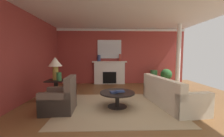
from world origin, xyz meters
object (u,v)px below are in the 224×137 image
Objects in this scene: vase_mantel_left at (99,58)px; potted_plant at (166,76)px; side_table at (56,89)px; mantel_mirror at (109,49)px; vase_mantel_right at (120,58)px; fireplace at (109,73)px; armchair_near_window at (60,100)px; vase_tall_corner at (154,77)px; vase_on_side_table at (59,76)px; table_lamp at (55,64)px; sofa at (170,95)px; coffee_table at (117,96)px.

vase_mantel_left reaches higher than potted_plant.
vase_mantel_left is at bearing 65.87° from side_table.
mantel_mirror reaches higher than vase_mantel_right.
armchair_near_window is at bearing -109.79° from fireplace.
potted_plant is (0.60, -0.12, 0.11)m from vase_tall_corner.
vase_mantel_left is (1.10, 2.91, 0.54)m from vase_on_side_table.
table_lamp is at bearing 141.34° from vase_on_side_table.
potted_plant is (2.87, -0.54, -1.34)m from mantel_mirror.
sofa is at bearing -69.71° from vase_mantel_right.
potted_plant is (2.32, -0.37, -0.90)m from vase_mantel_right.
vase_mantel_left is (-0.55, -0.05, 0.80)m from fireplace.
vase_mantel_right is at bearing 170.88° from potted_plant.
side_table is at bearing -148.04° from vase_tall_corner.
table_lamp is 0.98× the size of vase_tall_corner.
vase_on_side_table is (0.15, -0.12, -0.39)m from table_lamp.
table_lamp is at bearing -148.04° from vase_tall_corner.
vase_tall_corner is (3.62, 3.47, 0.07)m from armchair_near_window.
vase_mantel_left is (1.25, 2.79, 0.14)m from table_lamp.
sofa is 2.90× the size of vase_tall_corner.
armchair_near_window is at bearing -141.58° from potted_plant.
armchair_near_window is 1.27× the size of table_lamp.
mantel_mirror is 1.67× the size of table_lamp.
mantel_mirror is at bearing 92.85° from coffee_table.
armchair_near_window is 1.36× the size of side_table.
vase_on_side_table is (-1.65, -3.08, -1.00)m from mantel_mirror.
fireplace is at bearing 70.21° from armchair_near_window.
potted_plant is at bearing -8.37° from fireplace.
mantel_mirror is 2.73m from vase_tall_corner.
side_table is 4.79m from vase_tall_corner.
side_table is 3.20m from vase_mantel_left.
table_lamp is 2.00× the size of vase_mantel_right.
coffee_table is 1.43× the size of side_table.
mantel_mirror reaches higher than table_lamp.
side_table is (-1.98, 0.65, 0.06)m from coffee_table.
fireplace is 2.16× the size of potted_plant.
armchair_near_window is 3.95m from vase_mantel_left.
table_lamp is 5.30m from potted_plant.
vase_mantel_left is (1.25, 2.79, 0.97)m from side_table.
table_lamp is 2.85× the size of vase_on_side_table.
vase_mantel_left is at bearing 101.98° from coffee_table.
vase_mantel_left reaches higher than sofa.
table_lamp is (-1.98, 0.65, 0.89)m from coffee_table.
vase_on_side_table reaches higher than coffee_table.
table_lamp is at bearing 161.74° from coffee_table.
vase_mantel_left reaches higher than vase_tall_corner.
table_lamp is at bearing 0.00° from side_table.
fireplace is 0.82× the size of sofa.
sofa is 8.38× the size of vase_on_side_table.
mantel_mirror is at bearing 117.00° from sofa.
sofa is 2.32× the size of armchair_near_window.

